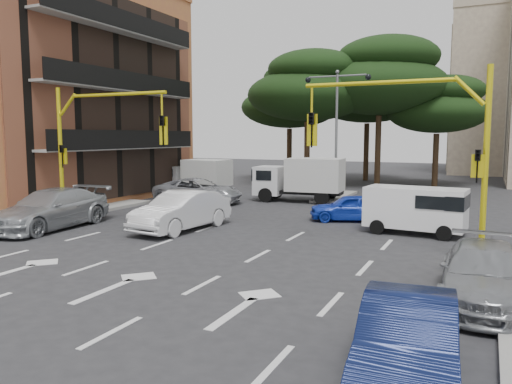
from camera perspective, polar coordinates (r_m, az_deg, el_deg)
ground at (r=17.31m, az=-5.83°, el=-6.63°), size 120.00×120.00×0.00m
median_strip at (r=31.90m, az=9.04°, el=-0.51°), size 1.40×6.00×0.15m
apartment_orange at (r=34.95m, az=-25.24°, el=10.70°), size 15.19×16.15×13.70m
pine_left_near at (r=38.71m, az=5.99°, el=11.92°), size 9.15×9.15×10.23m
pine_center at (r=39.41m, az=14.04°, el=12.69°), size 9.98×9.98×11.16m
pine_left_far at (r=43.43m, az=3.92°, el=10.43°), size 8.32×8.32×9.30m
pine_right at (r=40.64m, az=20.13°, el=9.35°), size 7.49×7.49×8.37m
pine_back at (r=44.62m, az=12.70°, el=11.08°), size 9.15×9.15×10.23m
signal_mast_right at (r=16.56m, az=18.64°, el=6.04°), size 5.79×0.37×6.00m
signal_mast_left at (r=22.58m, az=-18.36°, el=6.08°), size 5.79×0.37×6.00m
street_lamp_center at (r=31.71m, az=9.21°, el=9.14°), size 4.16×0.36×7.77m
car_white_hatch at (r=20.90m, az=-8.50°, el=-2.14°), size 2.20×5.05×1.62m
car_blue_compact at (r=23.31m, az=10.68°, el=-1.76°), size 3.92×2.64×1.24m
car_silver_wagon at (r=22.77m, az=-22.42°, el=-1.80°), size 2.65×5.82×1.65m
car_silver_cross_a at (r=29.09m, az=-6.62°, el=0.14°), size 5.28×2.60×1.44m
car_navy_parked at (r=8.57m, az=16.94°, el=-15.97°), size 1.82×4.28×1.37m
car_silver_parked at (r=12.99m, az=24.59°, el=-8.53°), size 2.05×4.76×1.37m
van_white at (r=20.83m, az=17.71°, el=-2.01°), size 3.94×2.06×1.90m
box_truck_a at (r=33.61m, az=-6.82°, el=1.75°), size 4.87×2.33×2.33m
box_truck_b at (r=29.63m, az=4.99°, el=1.39°), size 5.43×2.63×2.59m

